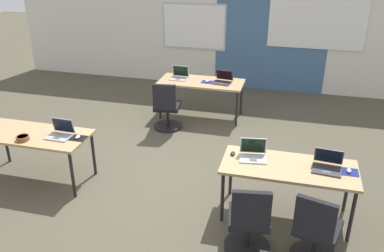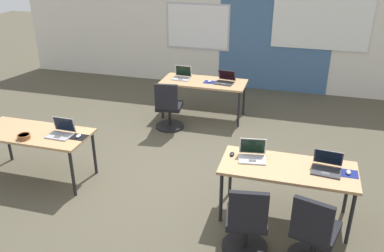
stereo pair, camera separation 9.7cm
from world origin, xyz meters
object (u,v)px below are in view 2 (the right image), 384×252
laptop_far_left (182,76)px  laptop_far_right (225,80)px  mouse_far_right (210,81)px  laptop_near_right_inner (252,155)px  laptop_near_right_end (327,167)px  desk_near_right (288,171)px  desk_far_center (204,84)px  chair_near_right_inner (246,225)px  laptop_near_left_inner (61,132)px  mouse_near_right_inner (232,154)px  chair_far_left (169,110)px  snack_bowl (24,136)px  desk_near_left (34,136)px  mouse_near_right_end (348,172)px  mouse_near_left_inner (78,136)px  chair_near_right_end (313,237)px

laptop_far_left → laptop_far_right: bearing=0.0°
mouse_far_right → laptop_near_right_inner: (1.18, -2.68, 0.03)m
laptop_far_right → laptop_near_right_end: bearing=-49.9°
laptop_far_left → laptop_far_right: (0.85, -0.03, -0.00)m
desk_near_right → laptop_near_right_inner: 0.47m
desk_far_center → chair_near_right_inner: (1.39, -3.58, -0.28)m
laptop_far_left → laptop_near_right_end: laptop_far_left is taller
desk_far_center → laptop_near_left_inner: bearing=-115.4°
mouse_near_right_inner → chair_far_left: bearing=127.6°
mouse_near_right_inner → snack_bowl: snack_bowl is taller
desk_near_left → mouse_near_right_inner: (2.80, 0.10, 0.08)m
desk_near_left → chair_far_left: bearing=58.0°
desk_far_center → mouse_near_right_end: mouse_near_right_end is taller
laptop_far_right → mouse_near_left_inner: bearing=-110.2°
chair_near_right_inner → mouse_near_left_inner: (-2.45, 0.81, 0.36)m
laptop_far_left → laptop_near_right_end: size_ratio=0.94×
mouse_near_right_inner → mouse_near_left_inner: mouse_near_left_inner is taller
laptop_near_right_end → mouse_near_left_inner: (-3.24, -0.01, -0.03)m
laptop_far_right → snack_bowl: size_ratio=2.08×
mouse_far_right → mouse_near_right_inner: bearing=-70.8°
laptop_near_right_end → chair_near_right_end: 0.91m
desk_far_center → mouse_near_right_inner: (1.05, -2.70, 0.08)m
laptop_near_left_inner → mouse_near_left_inner: laptop_near_left_inner is taller
chair_near_right_end → laptop_near_left_inner: 3.52m
desk_far_center → snack_bowl: snack_bowl is taller
mouse_near_left_inner → desk_near_left: bearing=-177.6°
mouse_far_right → laptop_near_right_inner: size_ratio=0.31×
desk_near_left → mouse_near_right_end: bearing=0.5°
mouse_near_right_inner → mouse_near_right_end: 1.38m
laptop_far_left → laptop_near_left_inner: 2.96m
desk_far_center → chair_far_left: bearing=-122.0°
chair_far_left → mouse_far_right: (0.58, 0.71, 0.36)m
desk_near_right → mouse_near_right_end: bearing=2.9°
mouse_far_right → mouse_near_right_end: same height
chair_near_right_end → mouse_near_left_inner: chair_near_right_end is taller
laptop_near_right_inner → chair_far_left: bearing=123.1°
chair_near_right_end → snack_bowl: chair_near_right_end is taller
desk_near_left → snack_bowl: size_ratio=9.01×
laptop_near_right_inner → desk_near_right: bearing=-20.4°
laptop_near_right_end → chair_near_right_end: (-0.10, -0.81, -0.39)m
laptop_near_left_inner → mouse_far_right: bearing=64.1°
laptop_far_right → snack_bowl: laptop_far_right is taller
desk_far_center → chair_near_right_end: 4.14m
desk_near_right → laptop_far_left: 3.60m
chair_near_right_end → desk_far_center: bearing=-43.7°
laptop_near_right_end → mouse_near_right_inner: bearing=-177.2°
desk_far_center → chair_near_right_inner: bearing=-68.8°
laptop_far_left → mouse_near_right_inner: 3.13m
desk_far_center → chair_near_right_inner: 3.85m
laptop_far_left → snack_bowl: size_ratio=1.91×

